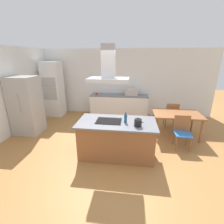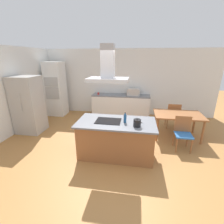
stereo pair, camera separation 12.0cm
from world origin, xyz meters
name	(u,v)px [view 1 (the left image)]	position (x,y,z in m)	size (l,w,h in m)	color
ground	(121,129)	(0.00, 1.50, 0.00)	(16.00, 16.00, 0.00)	#AD753D
wall_back	(125,83)	(0.00, 3.25, 1.35)	(7.20, 0.10, 2.70)	white
wall_left	(11,91)	(-3.45, 1.00, 1.35)	(0.10, 8.80, 2.70)	white
kitchen_island	(117,138)	(0.00, 0.00, 0.45)	(1.88, 0.98, 0.90)	#995B33
cooktop	(109,121)	(-0.19, 0.00, 0.91)	(0.60, 0.44, 0.01)	black
tea_kettle	(138,123)	(0.50, -0.21, 0.98)	(0.22, 0.17, 0.19)	black
olive_oil_bottle	(126,118)	(0.21, -0.02, 1.01)	(0.07, 0.07, 0.25)	navy
back_counter	(119,105)	(-0.20, 2.88, 0.45)	(2.34, 0.62, 0.90)	white
countertop_microwave	(131,92)	(0.30, 2.88, 1.04)	(0.50, 0.38, 0.28)	#B2AFAA
coffee_mug_red	(97,94)	(-1.12, 2.80, 0.95)	(0.08, 0.08, 0.09)	red
wall_oven_stack	(54,90)	(-2.90, 2.65, 1.10)	(0.70, 0.66, 2.20)	white
refrigerator	(26,106)	(-2.98, 0.92, 0.91)	(0.80, 0.73, 1.82)	#B2AFAA
dining_table	(177,116)	(1.72, 1.26, 0.67)	(1.40, 0.90, 0.75)	#995B33
chair_facing_back_wall	(171,114)	(1.72, 1.92, 0.51)	(0.42, 0.42, 0.89)	#2D6BB7
chair_facing_island	(182,130)	(1.72, 0.59, 0.51)	(0.42, 0.42, 0.89)	#2D6BB7
range_hood	(108,70)	(-0.19, 0.00, 2.10)	(0.90, 0.55, 0.78)	#ADADB2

